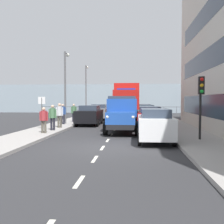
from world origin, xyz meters
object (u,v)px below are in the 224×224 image
object	(u,v)px
car_black_oppositeside_0	(90,115)
traffic_light_near	(201,94)
lorry_cargo_red	(127,101)
car_red_kerbside_1	(149,118)
lamp_post_promenade	(66,81)
pedestrian_by_lamp	(44,118)
street_sign	(42,107)
car_grey_oppositeside_1	(99,112)
pedestrian_with_bag	(53,115)
pedestrian_couple_a	(60,113)
truck_vintage_blue	(122,115)
car_maroon_kerbside_3	(144,111)
car_teal_kerbside_2	(146,113)
pedestrian_in_dark_coat	(74,111)
car_white_kerbside_near	(155,125)
lamp_post_far	(86,86)
pedestrian_near_railing	(63,112)

from	to	relation	value
car_black_oppositeside_0	traffic_light_near	xyz separation A→B (m)	(-7.27, 8.96, 1.58)
lorry_cargo_red	car_red_kerbside_1	xyz separation A→B (m)	(-1.88, 8.55, -1.18)
lamp_post_promenade	pedestrian_by_lamp	bearing A→B (deg)	93.80
car_red_kerbside_1	street_sign	xyz separation A→B (m)	(7.47, 1.59, 0.79)
car_grey_oppositeside_1	pedestrian_with_bag	world-z (taller)	pedestrian_with_bag
car_red_kerbside_1	pedestrian_couple_a	world-z (taller)	pedestrian_couple_a
truck_vintage_blue	traffic_light_near	xyz separation A→B (m)	(-4.17, 3.68, 1.29)
car_maroon_kerbside_3	car_grey_oppositeside_1	distance (m)	5.38
car_grey_oppositeside_1	car_black_oppositeside_0	bearing A→B (deg)	90.00
car_red_kerbside_1	car_teal_kerbside_2	size ratio (longest dim) A/B	1.05
truck_vintage_blue	car_grey_oppositeside_1	size ratio (longest dim) A/B	1.35
truck_vintage_blue	car_red_kerbside_1	bearing A→B (deg)	-133.60
pedestrian_in_dark_coat	truck_vintage_blue	bearing A→B (deg)	125.66
truck_vintage_blue	lorry_cargo_red	size ratio (longest dim) A/B	0.69
car_white_kerbside_near	lamp_post_far	xyz separation A→B (m)	(7.31, -19.76, 3.12)
truck_vintage_blue	car_grey_oppositeside_1	world-z (taller)	truck_vintage_blue
car_black_oppositeside_0	street_sign	world-z (taller)	street_sign
car_grey_oppositeside_1	car_teal_kerbside_2	bearing A→B (deg)	146.59
traffic_light_near	lamp_post_promenade	world-z (taller)	lamp_post_promenade
car_maroon_kerbside_3	pedestrian_near_railing	xyz separation A→B (m)	(7.10, 9.24, 0.26)
lorry_cargo_red	car_maroon_kerbside_3	world-z (taller)	lorry_cargo_red
car_red_kerbside_1	traffic_light_near	world-z (taller)	traffic_light_near
pedestrian_in_dark_coat	car_black_oppositeside_0	bearing A→B (deg)	139.92
car_teal_kerbside_2	car_maroon_kerbside_3	xyz separation A→B (m)	(0.00, -5.34, 0.00)
pedestrian_in_dark_coat	lamp_post_promenade	bearing A→B (deg)	79.88
truck_vintage_blue	car_white_kerbside_near	distance (m)	4.08
car_grey_oppositeside_1	lamp_post_promenade	distance (m)	7.38
lorry_cargo_red	car_red_kerbside_1	world-z (taller)	lorry_cargo_red
pedestrian_in_dark_coat	street_sign	bearing A→B (deg)	83.40
pedestrian_near_railing	car_red_kerbside_1	bearing A→B (deg)	161.60
car_maroon_kerbside_3	pedestrian_in_dark_coat	size ratio (longest dim) A/B	2.60
pedestrian_near_railing	lamp_post_promenade	distance (m)	2.81
car_red_kerbside_1	pedestrian_couple_a	size ratio (longest dim) A/B	2.39
car_teal_kerbside_2	pedestrian_couple_a	size ratio (longest dim) A/B	2.29
truck_vintage_blue	car_white_kerbside_near	size ratio (longest dim) A/B	1.32
car_white_kerbside_near	truck_vintage_blue	bearing A→B (deg)	-62.59
car_grey_oppositeside_1	pedestrian_in_dark_coat	distance (m)	5.07
pedestrian_with_bag	pedestrian_couple_a	distance (m)	1.75
pedestrian_couple_a	pedestrian_with_bag	bearing A→B (deg)	91.15
truck_vintage_blue	traffic_light_near	world-z (taller)	traffic_light_near
car_black_oppositeside_0	traffic_light_near	size ratio (longest dim) A/B	1.39
pedestrian_by_lamp	pedestrian_with_bag	bearing A→B (deg)	-92.00
truck_vintage_blue	pedestrian_couple_a	xyz separation A→B (m)	(4.68, -1.54, 0.04)
car_teal_kerbside_2	traffic_light_near	world-z (taller)	traffic_light_near
car_grey_oppositeside_1	pedestrian_in_dark_coat	size ratio (longest dim) A/B	2.48
pedestrian_with_bag	lamp_post_promenade	distance (m)	5.96
car_maroon_kerbside_3	pedestrian_by_lamp	size ratio (longest dim) A/B	2.75
traffic_light_near	pedestrian_with_bag	bearing A→B (deg)	-21.46
car_white_kerbside_near	pedestrian_near_railing	xyz separation A→B (m)	(7.10, -7.95, 0.26)
truck_vintage_blue	traffic_light_near	distance (m)	5.71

